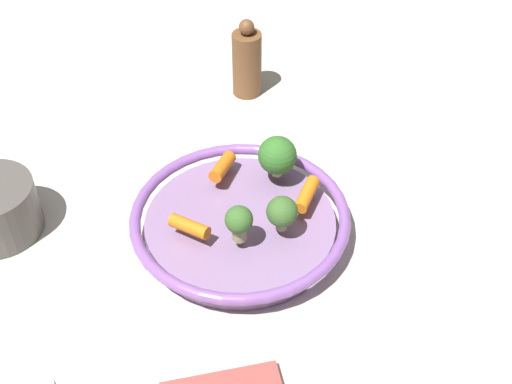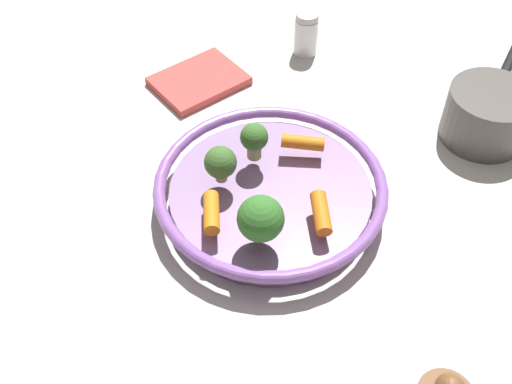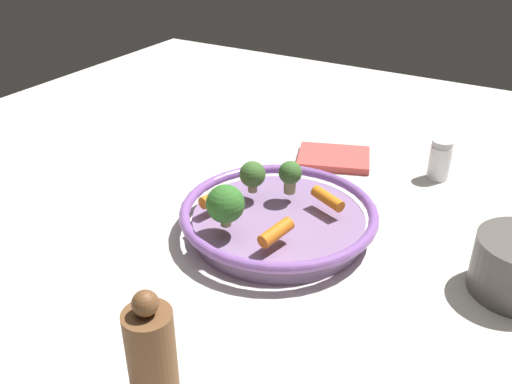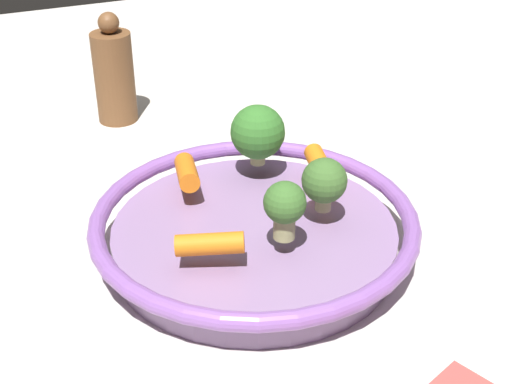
# 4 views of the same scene
# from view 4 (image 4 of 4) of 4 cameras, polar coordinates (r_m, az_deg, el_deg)

# --- Properties ---
(ground_plane) EXTENTS (1.84, 1.84, 0.00)m
(ground_plane) POSITION_cam_4_polar(r_m,az_deg,el_deg) (0.69, -0.13, -4.87)
(ground_plane) COLOR beige
(serving_bowl) EXTENTS (0.31, 0.31, 0.05)m
(serving_bowl) POSITION_cam_4_polar(r_m,az_deg,el_deg) (0.68, -0.13, -3.14)
(serving_bowl) COLOR #8E709E
(serving_bowl) RESTS_ON ground_plane
(baby_carrot_right) EXTENTS (0.06, 0.04, 0.02)m
(baby_carrot_right) POSITION_cam_4_polar(r_m,az_deg,el_deg) (0.61, -3.72, -4.18)
(baby_carrot_right) COLOR orange
(baby_carrot_right) RESTS_ON serving_bowl
(baby_carrot_near_rim) EXTENTS (0.03, 0.06, 0.02)m
(baby_carrot_near_rim) POSITION_cam_4_polar(r_m,az_deg,el_deg) (0.73, 5.16, 2.09)
(baby_carrot_near_rim) COLOR orange
(baby_carrot_near_rim) RESTS_ON serving_bowl
(baby_carrot_back) EXTENTS (0.03, 0.06, 0.03)m
(baby_carrot_back) POSITION_cam_4_polar(r_m,az_deg,el_deg) (0.72, -5.55, 1.59)
(baby_carrot_back) COLOR orange
(baby_carrot_back) RESTS_ON serving_bowl
(broccoli_floret_large) EXTENTS (0.04, 0.04, 0.05)m
(broccoli_floret_large) POSITION_cam_4_polar(r_m,az_deg,el_deg) (0.66, 5.50, 0.85)
(broccoli_floret_large) COLOR tan
(broccoli_floret_large) RESTS_ON serving_bowl
(broccoli_floret_edge) EXTENTS (0.06, 0.06, 0.06)m
(broccoli_floret_edge) POSITION_cam_4_polar(r_m,az_deg,el_deg) (0.74, 0.14, 4.79)
(broccoli_floret_edge) COLOR #99A766
(broccoli_floret_edge) RESTS_ON serving_bowl
(broccoli_floret_mid) EXTENTS (0.04, 0.04, 0.05)m
(broccoli_floret_mid) POSITION_cam_4_polar(r_m,az_deg,el_deg) (0.62, 2.32, -1.10)
(broccoli_floret_mid) COLOR tan
(broccoli_floret_mid) RESTS_ON serving_bowl
(pepper_mill) EXTENTS (0.05, 0.05, 0.15)m
(pepper_mill) POSITION_cam_4_polar(r_m,az_deg,el_deg) (0.96, -11.30, 9.20)
(pepper_mill) COLOR brown
(pepper_mill) RESTS_ON ground_plane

